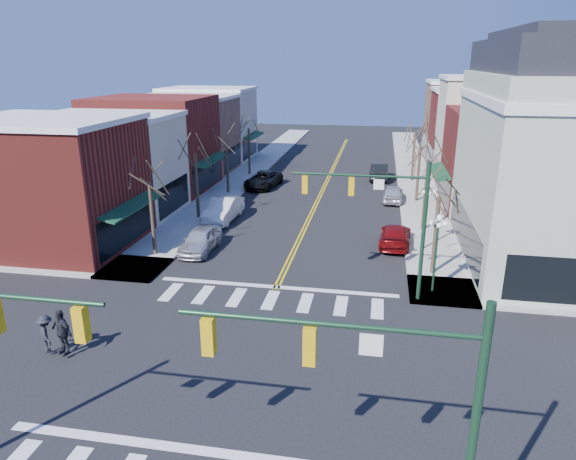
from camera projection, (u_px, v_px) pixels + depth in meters
The scene contains 32 objects.
ground at pixel (238, 368), 20.44m from camera, with size 160.00×160.00×0.00m, color black.
sidewalk_left at pixel (199, 214), 40.56m from camera, with size 3.50×70.00×0.15m, color #9E9B93.
sidewalk_right at pixel (426, 226), 37.63m from camera, with size 3.50×70.00×0.15m, color #9E9B93.
bldg_left_brick_a at pixel (51, 186), 32.74m from camera, with size 10.00×8.50×8.00m, color maroon.
bldg_left_stucco_a at pixel (112, 166), 40.06m from camera, with size 10.00×7.00×7.50m, color beige.
bldg_left_brick_b at pixel (154, 144), 47.37m from camera, with size 10.00×9.00×8.50m, color maroon.
bldg_left_tan at pixel (187, 136), 55.18m from camera, with size 10.00×7.50×7.80m, color #A17258.
bldg_left_stucco_b at pixel (209, 125), 62.36m from camera, with size 10.00×8.00×8.20m, color beige.
bldg_right_brick_a at pixel (513, 162), 40.62m from camera, with size 10.00×8.50×8.00m, color maroon.
bldg_right_stucco at pixel (495, 135), 47.54m from camera, with size 10.00×7.00×10.00m, color beige.
bldg_right_brick_b at pixel (480, 133), 54.78m from camera, with size 10.00×8.00×8.50m, color maroon.
bldg_right_tan at pixel (469, 122), 62.17m from camera, with size 10.00×8.00×9.00m, color #A17258.
traffic_mast_near_right at pixel (388, 399), 11.11m from camera, with size 6.60×0.28×7.20m.
traffic_mast_far_right at pixel (386, 211), 24.93m from camera, with size 6.60×0.28×7.20m.
lamppost_corner at pixel (437, 240), 26.07m from camera, with size 0.36×0.36×4.33m.
lamppost_midblock at pixel (427, 206), 32.14m from camera, with size 0.36×0.36×4.33m.
tree_left_a at pixel (152, 220), 31.37m from camera, with size 0.24×0.24×4.76m, color #382B21.
tree_left_b at pixel (197, 187), 38.79m from camera, with size 0.24×0.24×5.04m, color #382B21.
tree_left_c at pixel (227, 169), 46.34m from camera, with size 0.24×0.24×4.55m, color #382B21.
tree_left_d at pixel (249, 152), 53.75m from camera, with size 0.24×0.24×4.90m, color #382B21.
tree_right_a at pixel (435, 237), 28.58m from camera, with size 0.24×0.24×4.62m, color #382B21.
tree_right_b at pixel (425, 196), 35.96m from camera, with size 0.24×0.24×5.18m, color #382B21.
tree_right_c at pixel (418, 175), 43.48m from camera, with size 0.24×0.24×4.83m, color #382B21.
tree_right_d at pixel (413, 157), 50.93m from camera, with size 0.24×0.24×4.97m, color #382B21.
car_left_near at pixel (200, 240), 32.69m from camera, with size 1.80×4.47×1.52m, color silver.
car_left_mid at pixel (223, 210), 38.92m from camera, with size 1.83×5.23×1.72m, color white.
car_left_far at pixel (263, 180), 49.09m from camera, with size 2.48×5.39×1.50m, color black.
car_right_near at pixel (395, 235), 33.76m from camera, with size 1.94×4.78×1.39m, color maroon.
car_right_mid at pixel (393, 193), 44.19m from camera, with size 1.71×4.26×1.45m, color silver.
car_right_far at pixel (380, 172), 52.26m from camera, with size 1.75×5.02×1.65m, color black.
pedestrian_dark_a at pixel (62, 332), 20.92m from camera, with size 1.16×0.48×1.97m, color black.
pedestrian_dark_b at pixel (46, 334), 21.10m from camera, with size 1.06×0.61×1.64m, color black.
Camera 1 is at (5.07, -17.02, 11.71)m, focal length 32.00 mm.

